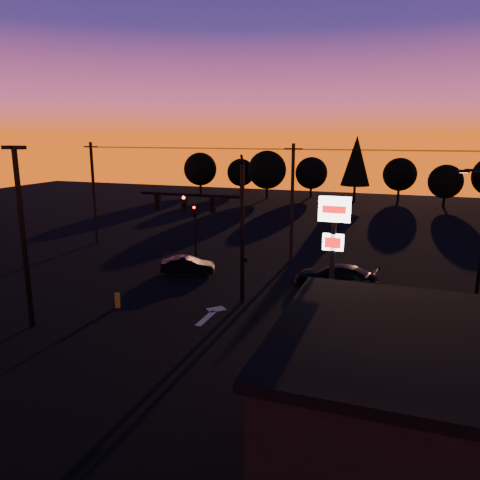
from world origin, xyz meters
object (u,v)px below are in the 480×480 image
Objects in this scene: pylon_sign at (333,236)px; traffic_signal_mast at (216,218)px; parking_lot_light at (22,226)px; car_mid at (188,265)px; car_right at (335,276)px; secondary_signal at (195,225)px; suv_parked at (383,367)px; bollard at (117,300)px.

traffic_signal_mast is at bearing 160.64° from pylon_sign.
car_mid is at bearing 72.63° from parking_lot_light.
pylon_sign is (7.10, -2.49, -0.02)m from traffic_signal_mast.
car_mid is 0.71× the size of car_right.
secondary_signal is 0.64× the size of pylon_sign.
suv_parked is at bearing 26.24° from car_right.
secondary_signal is 15.75m from pylon_sign.
parking_lot_light is at bearing 170.65° from suv_parked.
bollard is at bearing -176.50° from pylon_sign.
secondary_signal is at bearing 123.19° from traffic_signal_mast.
parking_lot_light is (-2.50, -14.49, 2.41)m from secondary_signal.
bollard is 13.56m from car_right.
pylon_sign is 1.82× the size of car_mid.
secondary_signal is at bearing 140.23° from pylon_sign.
pylon_sign is 12.74m from bollard.
parking_lot_light reaches higher than pylon_sign.
car_mid is (3.47, 11.10, -4.65)m from parking_lot_light.
secondary_signal is at bearing 80.21° from parking_lot_light.
car_right is (6.34, 4.50, -4.17)m from traffic_signal_mast.
parking_lot_light is at bearing -136.63° from traffic_signal_mast.
traffic_signal_mast is at bearing -45.71° from car_right.
bollard is 0.23× the size of car_mid.
traffic_signal_mast is at bearing -154.53° from car_mid.
secondary_signal is (-4.90, 7.49, -2.07)m from traffic_signal_mast.
traffic_signal_mast is 7.52m from pylon_sign.
car_mid is 0.75× the size of suv_parked.
bollard is at bearing 55.46° from parking_lot_light.
traffic_signal_mast reaches higher than suv_parked.
pylon_sign is at bearing 17.23° from parking_lot_light.
secondary_signal reaches higher than bollard.
secondary_signal is at bearing -95.98° from car_right.
car_mid is (0.97, -3.38, -2.25)m from secondary_signal.
parking_lot_light reaches higher than car_mid.
car_right reaches higher than car_mid.
car_right is (-0.76, 6.99, -4.15)m from pylon_sign.
bollard is at bearing -146.16° from traffic_signal_mast.
bollard is 0.16× the size of car_right.
parking_lot_light is (-7.40, -6.99, 0.33)m from traffic_signal_mast.
secondary_signal is 0.48× the size of parking_lot_light.
parking_lot_light is at bearing -162.77° from pylon_sign.
car_mid is (0.88, 7.33, 0.19)m from bollard.
car_mid is at bearing 83.17° from bollard.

